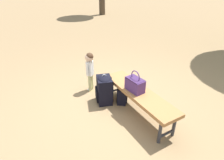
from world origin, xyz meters
name	(u,v)px	position (x,y,z in m)	size (l,w,h in m)	color
ground_plane	(119,102)	(0.00, 0.00, 0.00)	(40.00, 40.00, 0.00)	#8C704C
park_bench	(139,94)	(-0.45, 0.01, 0.39)	(1.65, 0.78, 0.45)	#9E6B3D
handbag	(135,84)	(-0.39, 0.04, 0.58)	(0.34, 0.23, 0.37)	#4C2D66
child_standing	(90,66)	(0.72, 0.10, 0.55)	(0.17, 0.21, 0.83)	#CCCC8C
backpack_large	(104,88)	(0.21, 0.18, 0.29)	(0.43, 0.40, 0.59)	black
backpack_small	(122,94)	(-0.06, -0.03, 0.18)	(0.26, 0.27, 0.37)	black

